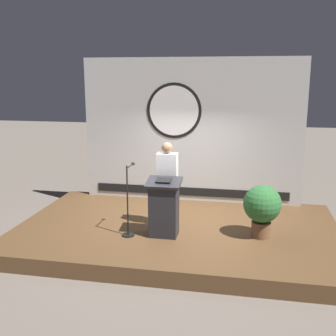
{
  "coord_description": "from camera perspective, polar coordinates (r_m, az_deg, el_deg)",
  "views": [
    {
      "loc": [
        1.33,
        -7.8,
        3.28
      ],
      "look_at": [
        -0.17,
        -0.14,
        1.53
      ],
      "focal_mm": 44.25,
      "sensor_mm": 36.0,
      "label": 1
    }
  ],
  "objects": [
    {
      "name": "ground_plane",
      "position": [
        8.57,
        1.3,
        -9.84
      ],
      "size": [
        40.0,
        40.0,
        0.0
      ],
      "primitive_type": "plane",
      "color": "#6B6056"
    },
    {
      "name": "stage_platform",
      "position": [
        8.51,
        1.3,
        -8.91
      ],
      "size": [
        6.4,
        4.0,
        0.3
      ],
      "primitive_type": "cube",
      "color": "brown",
      "rests_on": "ground"
    },
    {
      "name": "potted_plant",
      "position": [
        7.9,
        12.83,
        -5.18
      ],
      "size": [
        0.7,
        0.7,
        1.0
      ],
      "color": "brown",
      "rests_on": "stage_platform"
    },
    {
      "name": "speaker_person",
      "position": [
        8.16,
        -0.11,
        -2.24
      ],
      "size": [
        0.4,
        0.26,
        1.72
      ],
      "color": "black",
      "rests_on": "stage_platform"
    },
    {
      "name": "banner_display",
      "position": [
        9.83,
        3.12,
        5.12
      ],
      "size": [
        5.19,
        0.12,
        3.39
      ],
      "color": "silver",
      "rests_on": "stage_platform"
    },
    {
      "name": "podium",
      "position": [
        7.8,
        -0.57,
        -5.51
      ],
      "size": [
        0.64,
        0.5,
        1.11
      ],
      "color": "#26262B",
      "rests_on": "stage_platform"
    },
    {
      "name": "microphone_stand",
      "position": [
        7.9,
        -5.44,
        -5.86
      ],
      "size": [
        0.24,
        0.58,
        1.36
      ],
      "color": "black",
      "rests_on": "stage_platform"
    }
  ]
}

